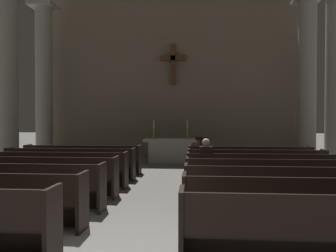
{
  "coord_description": "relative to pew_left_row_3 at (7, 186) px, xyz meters",
  "views": [
    {
      "loc": [
        0.97,
        -4.02,
        1.8
      ],
      "look_at": [
        0.0,
        8.22,
        1.56
      ],
      "focal_mm": 34.84,
      "sensor_mm": 36.0,
      "label": 1
    }
  ],
  "objects": [
    {
      "name": "candlestick_right",
      "position": [
        3.45,
        7.33,
        0.78
      ],
      "size": [
        0.16,
        0.16,
        0.76
      ],
      "color": "#B79338",
      "rests_on": "altar"
    },
    {
      "name": "apse_with_cross",
      "position": [
        2.75,
        9.31,
        3.51
      ],
      "size": [
        12.58,
        0.47,
        7.98
      ],
      "color": "gray",
      "rests_on": "ground"
    },
    {
      "name": "lectern",
      "position": [
        4.0,
        6.13,
        0.07
      ],
      "size": [
        0.44,
        0.36,
        1.15
      ],
      "color": "black",
      "rests_on": "ground"
    },
    {
      "name": "pew_right_row_2",
      "position": [
        5.49,
        -1.11,
        0.0
      ],
      "size": [
        3.91,
        0.5,
        0.95
      ],
      "color": "black",
      "rests_on": "ground"
    },
    {
      "name": "pew_left_row_5",
      "position": [
        0.0,
        2.22,
        0.0
      ],
      "size": [
        3.91,
        0.5,
        0.95
      ],
      "color": "black",
      "rests_on": "ground"
    },
    {
      "name": "pew_right_row_7",
      "position": [
        5.49,
        4.43,
        0.0
      ],
      "size": [
        3.91,
        0.5,
        0.95
      ],
      "color": "black",
      "rests_on": "ground"
    },
    {
      "name": "altar",
      "position": [
        2.75,
        7.33,
        0.06
      ],
      "size": [
        2.2,
        0.9,
        1.01
      ],
      "color": "#BCB7AD",
      "rests_on": "ground"
    },
    {
      "name": "pew_right_row_5",
      "position": [
        5.49,
        2.22,
        0.0
      ],
      "size": [
        3.91,
        0.5,
        0.95
      ],
      "color": "black",
      "rests_on": "ground"
    },
    {
      "name": "pew_right_row_4",
      "position": [
        5.49,
        1.11,
        0.0
      ],
      "size": [
        3.91,
        0.5,
        0.95
      ],
      "color": "black",
      "rests_on": "ground"
    },
    {
      "name": "column_left_third",
      "position": [
        -2.95,
        5.01,
        2.9
      ],
      "size": [
        1.11,
        1.11,
        6.92
      ],
      "color": "#9E998E",
      "rests_on": "ground"
    },
    {
      "name": "pew_left_row_6",
      "position": [
        0.0,
        3.32,
        0.0
      ],
      "size": [
        3.91,
        0.5,
        0.95
      ],
      "color": "black",
      "rests_on": "ground"
    },
    {
      "name": "candlestick_left",
      "position": [
        2.05,
        7.33,
        0.78
      ],
      "size": [
        0.16,
        0.16,
        0.76
      ],
      "color": "#B79338",
      "rests_on": "altar"
    },
    {
      "name": "column_left_fourth",
      "position": [
        -2.95,
        7.88,
        2.9
      ],
      "size": [
        1.11,
        1.11,
        6.92
      ],
      "color": "#9E998E",
      "rests_on": "ground"
    },
    {
      "name": "pew_left_row_7",
      "position": [
        0.0,
        4.43,
        0.0
      ],
      "size": [
        3.91,
        0.5,
        0.95
      ],
      "color": "black",
      "rests_on": "ground"
    },
    {
      "name": "pew_right_row_6",
      "position": [
        5.49,
        3.32,
        0.0
      ],
      "size": [
        3.91,
        0.5,
        0.95
      ],
      "color": "black",
      "rests_on": "ground"
    },
    {
      "name": "pew_left_row_3",
      "position": [
        0.0,
        0.0,
        0.0
      ],
      "size": [
        3.91,
        0.5,
        0.95
      ],
      "color": "black",
      "rests_on": "ground"
    },
    {
      "name": "pew_left_row_4",
      "position": [
        0.0,
        1.11,
        0.0
      ],
      "size": [
        3.91,
        0.5,
        0.95
      ],
      "color": "black",
      "rests_on": "ground"
    },
    {
      "name": "column_right_fourth",
      "position": [
        8.44,
        7.88,
        2.9
      ],
      "size": [
        1.11,
        1.11,
        6.92
      ],
      "color": "#9E998E",
      "rests_on": "ground"
    },
    {
      "name": "pew_right_row_3",
      "position": [
        5.49,
        0.0,
        0.0
      ],
      "size": [
        3.91,
        0.5,
        0.95
      ],
      "color": "black",
      "rests_on": "ground"
    },
    {
      "name": "lone_worshipper",
      "position": [
        4.03,
        2.26,
        0.22
      ],
      "size": [
        0.32,
        0.43,
        1.32
      ],
      "color": "#26262B",
      "rests_on": "ground"
    }
  ]
}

